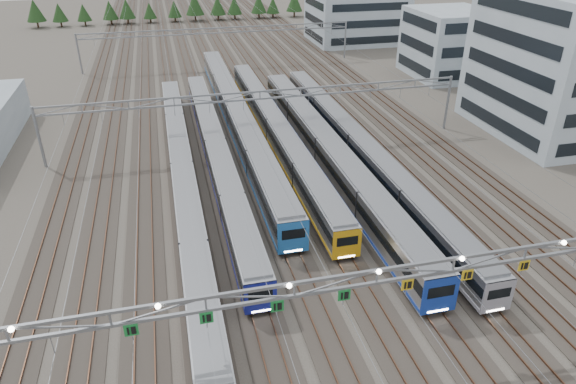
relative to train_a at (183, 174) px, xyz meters
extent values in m
plane|color=#47423A|center=(11.25, -29.66, -1.93)|extent=(400.00, 400.00, 0.00)
cube|color=#2D2823|center=(11.25, 70.34, -1.89)|extent=(54.00, 260.00, 0.08)
cube|color=brown|center=(-14.22, 70.34, -1.77)|extent=(0.08, 260.00, 0.16)
cube|color=brown|center=(36.72, 70.34, -1.77)|extent=(0.08, 260.00, 0.16)
cube|color=brown|center=(10.53, 70.34, -1.77)|extent=(0.08, 260.00, 0.16)
cube|color=brown|center=(11.97, 70.34, -1.77)|extent=(0.08, 260.00, 0.16)
cube|color=black|center=(0.00, 0.05, -1.52)|extent=(2.14, 65.54, 0.32)
cube|color=#9FA1A7|center=(0.00, 0.05, 0.05)|extent=(2.52, 66.88, 2.83)
cube|color=black|center=(0.00, 0.05, 0.39)|extent=(2.58, 66.54, 0.85)
cube|color=#A53219|center=(0.00, 0.05, -1.15)|extent=(2.57, 66.54, 0.31)
cube|color=slate|center=(0.00, 0.05, 1.55)|extent=(2.27, 65.54, 0.22)
cube|color=black|center=(4.50, 5.70, -1.52)|extent=(2.20, 57.70, 0.33)
cube|color=#9FA1A7|center=(4.50, 5.70, 0.09)|extent=(2.59, 58.88, 2.91)
cube|color=black|center=(4.50, 5.70, 0.44)|extent=(2.65, 58.58, 0.88)
cube|color=navy|center=(4.50, 5.70, -1.13)|extent=(2.64, 58.58, 0.32)
cube|color=slate|center=(4.50, 5.70, 1.64)|extent=(2.33, 57.70, 0.23)
cube|color=navy|center=(4.50, -23.69, 0.09)|extent=(2.61, 0.12, 2.91)
cube|color=black|center=(4.50, -23.72, 0.44)|extent=(1.94, 0.10, 0.88)
cube|color=white|center=(4.50, -23.75, -1.18)|extent=(1.55, 0.06, 0.14)
cube|color=black|center=(9.00, 17.29, -1.50)|extent=(2.51, 66.18, 0.38)
cube|color=#9FA1A7|center=(9.00, 17.29, 0.34)|extent=(2.95, 67.53, 3.32)
cube|color=black|center=(9.00, 17.29, 0.74)|extent=(3.01, 67.20, 1.00)
cube|color=blue|center=(9.00, 17.29, -1.05)|extent=(3.00, 67.20, 0.37)
cube|color=slate|center=(9.00, 17.29, 2.11)|extent=(2.66, 66.18, 0.26)
cube|color=blue|center=(9.00, -16.43, 0.34)|extent=(2.97, 0.12, 3.32)
cube|color=black|center=(9.00, -16.46, 0.74)|extent=(2.21, 0.10, 1.00)
cube|color=white|center=(9.00, -16.49, -1.11)|extent=(1.77, 0.06, 0.16)
cube|color=black|center=(13.50, 11.03, -1.51)|extent=(2.29, 57.79, 0.35)
cube|color=#9FA1A7|center=(13.50, 11.03, 0.17)|extent=(2.69, 58.97, 3.03)
cube|color=black|center=(13.50, 11.03, 0.53)|extent=(2.75, 58.67, 0.91)
cube|color=#EDA615|center=(13.50, 11.03, -1.11)|extent=(2.74, 58.67, 0.34)
cube|color=slate|center=(13.50, 11.03, 1.78)|extent=(2.42, 57.79, 0.24)
cube|color=#EDA615|center=(13.50, -18.41, 0.17)|extent=(2.71, 0.12, 3.03)
cube|color=black|center=(13.50, -18.44, 0.53)|extent=(2.02, 0.10, 0.91)
cube|color=white|center=(13.50, -18.47, -1.16)|extent=(1.62, 0.06, 0.14)
cube|color=black|center=(18.00, 1.81, -1.49)|extent=(2.57, 56.76, 0.39)
cube|color=#9FA1A7|center=(18.00, 1.81, 0.39)|extent=(3.02, 57.92, 3.40)
cube|color=black|center=(18.00, 1.81, 0.80)|extent=(3.08, 57.63, 1.02)
cube|color=#1737A6|center=(18.00, 1.81, -1.04)|extent=(3.07, 57.63, 0.38)
cube|color=slate|center=(18.00, 1.81, 2.19)|extent=(2.72, 56.76, 0.27)
cube|color=#1737A6|center=(18.00, -27.10, 0.39)|extent=(3.04, 0.12, 3.40)
cube|color=black|center=(18.00, -27.13, 0.80)|extent=(2.26, 0.10, 1.02)
cube|color=white|center=(18.00, -27.16, -1.09)|extent=(1.81, 0.06, 0.16)
cube|color=black|center=(22.50, 2.89, -1.52)|extent=(2.25, 60.74, 0.34)
cube|color=#9FA1A7|center=(22.50, 2.89, 0.14)|extent=(2.65, 61.98, 2.98)
cube|color=black|center=(22.50, 2.89, 0.50)|extent=(2.71, 61.67, 0.90)
cube|color=#91909D|center=(22.50, 2.89, -1.12)|extent=(2.70, 61.67, 0.33)
cube|color=slate|center=(22.50, 2.89, 1.72)|extent=(2.39, 60.74, 0.24)
cube|color=#91909D|center=(22.50, -28.05, 0.14)|extent=(2.67, 0.12, 2.98)
cube|color=black|center=(22.50, -28.08, 0.50)|extent=(1.99, 0.10, 0.90)
cube|color=white|center=(22.50, -28.11, -1.16)|extent=(1.59, 0.06, 0.14)
cube|color=gray|center=(11.25, -29.66, 5.87)|extent=(56.00, 0.22, 0.22)
cube|color=gray|center=(11.25, -29.66, 4.87)|extent=(56.00, 0.22, 0.22)
cube|color=#177530|center=(-4.50, -29.78, 4.37)|extent=(0.85, 0.06, 0.85)
cube|color=#177530|center=(0.00, -29.78, 4.37)|extent=(0.85, 0.06, 0.85)
cube|color=#177530|center=(4.50, -29.78, 4.37)|extent=(0.85, 0.06, 0.85)
cube|color=#177530|center=(9.00, -29.78, 4.37)|extent=(0.85, 0.06, 0.85)
cube|color=gold|center=(13.50, -29.78, 4.37)|extent=(0.85, 0.06, 0.85)
cube|color=gold|center=(18.00, -29.78, 4.37)|extent=(0.85, 0.06, 0.85)
cube|color=gold|center=(22.50, -29.78, 4.37)|extent=(0.85, 0.06, 0.85)
cylinder|color=gray|center=(-16.75, 10.34, 2.07)|extent=(0.36, 0.36, 8.00)
cylinder|color=gray|center=(39.25, 10.34, 2.07)|extent=(0.36, 0.36, 8.00)
cube|color=gray|center=(11.25, 10.34, 5.87)|extent=(56.00, 0.22, 0.22)
cube|color=gray|center=(11.25, 10.34, 4.87)|extent=(56.00, 0.22, 0.22)
cylinder|color=gray|center=(-16.75, 55.34, 2.07)|extent=(0.36, 0.36, 8.00)
cylinder|color=gray|center=(39.25, 55.34, 2.07)|extent=(0.36, 0.36, 8.00)
cube|color=gray|center=(11.25, 55.34, 5.87)|extent=(56.00, 0.22, 0.22)
cube|color=gray|center=(11.25, 55.34, 4.87)|extent=(56.00, 0.22, 0.22)
cube|color=#8F9FAB|center=(53.79, 5.89, 7.85)|extent=(18.00, 22.00, 19.55)
cube|color=#8F9FAB|center=(54.10, 37.00, 4.35)|extent=(14.00, 16.00, 12.55)
cube|color=#8F9FAB|center=(47.68, 71.32, 5.61)|extent=(22.00, 18.00, 15.07)
camera|label=1|loc=(-0.89, -54.51, 26.27)|focal=32.00mm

